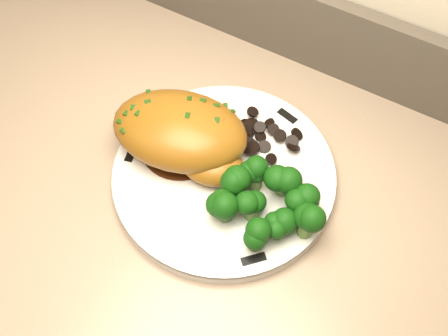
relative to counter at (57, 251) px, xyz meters
The scene contains 9 objects.
counter is the anchor object (origin of this frame).
plate 0.58m from the counter, 13.19° to the left, with size 0.28×0.28×0.02m, color silver.
rim_accent_0 0.64m from the counter, 27.75° to the left, with size 0.03×0.01×0.00m, color black.
rim_accent_1 0.53m from the counter, 11.84° to the left, with size 0.03×0.01×0.00m, color black.
rim_accent_2 0.64m from the counter, ahead, with size 0.03×0.01×0.00m, color black.
gravy_pool 0.56m from the counter, 17.48° to the left, with size 0.10×0.10×0.00m, color #3B1B0A.
chicken_breast 0.59m from the counter, 16.80° to the left, with size 0.20×0.15×0.07m.
mushroom_pile 0.62m from the counter, 21.96° to the left, with size 0.08×0.06×0.02m.
broccoli_florets 0.65m from the counter, ahead, with size 0.13×0.11×0.04m.
Camera 1 is at (0.85, 1.44, 1.52)m, focal length 45.00 mm.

